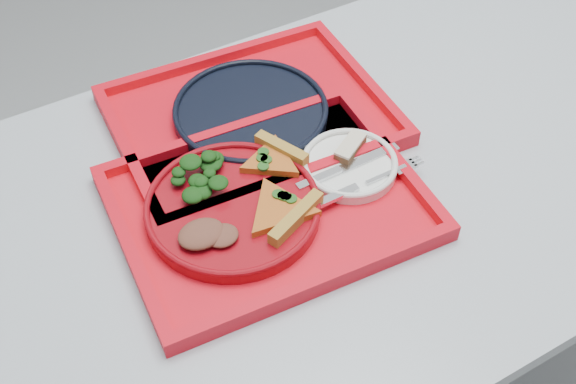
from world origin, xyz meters
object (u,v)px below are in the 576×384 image
object	(u,v)px
navy_plate	(251,113)
dinner_plate	(233,209)
dessert_bar	(350,147)
tray_main	(269,207)
tray_far	(251,119)

from	to	relation	value
navy_plate	dinner_plate	bearing A→B (deg)	-124.97
navy_plate	dessert_bar	distance (m)	0.19
dinner_plate	navy_plate	bearing A→B (deg)	55.03
dinner_plate	navy_plate	xyz separation A→B (m)	(0.12, 0.18, -0.00)
tray_main	tray_far	bearing A→B (deg)	73.92
tray_far	dessert_bar	size ratio (longest dim) A/B	6.52
dinner_plate	dessert_bar	size ratio (longest dim) A/B	3.77
tray_main	dessert_bar	distance (m)	0.16
dessert_bar	dinner_plate	bearing A→B (deg)	153.62
tray_far	dessert_bar	bearing A→B (deg)	-57.33
tray_main	dinner_plate	xyz separation A→B (m)	(-0.05, 0.01, 0.02)
navy_plate	tray_far	bearing A→B (deg)	0.00
dinner_plate	dessert_bar	distance (m)	0.22
tray_far	dinner_plate	bearing A→B (deg)	-121.16
tray_far	dessert_bar	world-z (taller)	dessert_bar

